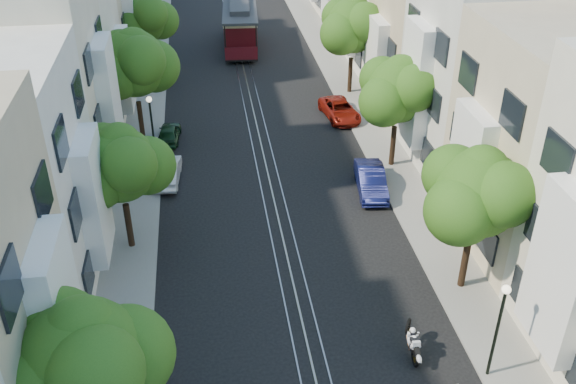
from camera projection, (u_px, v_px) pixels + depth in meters
name	position (u px, v px, depth m)	size (l,w,h in m)	color
ground	(255.00, 116.00, 43.20)	(200.00, 200.00, 0.00)	black
sidewalk_east	(360.00, 109.00, 44.03)	(2.50, 80.00, 0.12)	gray
sidewalk_west	(145.00, 121.00, 42.30)	(2.50, 80.00, 0.12)	gray
rail_left	(246.00, 116.00, 43.13)	(0.06, 80.00, 0.02)	gray
rail_slot	(255.00, 116.00, 43.19)	(0.06, 80.00, 0.02)	gray
rail_right	(263.00, 115.00, 43.26)	(0.06, 80.00, 0.02)	gray
lane_line	(255.00, 116.00, 43.20)	(0.08, 80.00, 0.01)	tan
townhouses_east	(433.00, 33.00, 41.84)	(7.75, 72.00, 12.00)	beige
townhouses_west	(59.00, 52.00, 39.06)	(7.75, 72.00, 11.76)	silver
tree_e_b	(479.00, 195.00, 25.53)	(4.93, 4.08, 6.68)	black
tree_e_c	(399.00, 92.00, 34.89)	(4.84, 3.99, 6.52)	black
tree_e_d	(354.00, 27.00, 44.04)	(5.01, 4.16, 6.85)	black
tree_w_a	(85.00, 363.00, 17.89)	(4.93, 4.08, 6.68)	black
tree_w_b	(121.00, 166.00, 28.20)	(4.72, 3.87, 6.27)	black
tree_w_c	(135.00, 65.00, 37.14)	(5.13, 4.28, 7.09)	black
tree_w_d	(145.00, 18.00, 46.68)	(4.84, 3.99, 6.52)	black
lamp_east	(500.00, 318.00, 22.20)	(0.32, 0.32, 4.16)	black
lamp_west	(152.00, 120.00, 35.89)	(0.32, 0.32, 4.16)	black
sportbike_rider	(413.00, 341.00, 24.19)	(0.42, 1.77, 1.26)	black
cable_car	(240.00, 24.00, 54.12)	(3.41, 9.16, 3.46)	black
parked_car_e_mid	(371.00, 180.00, 34.52)	(1.42, 4.08, 1.34)	#0D1141
parked_car_e_far	(340.00, 110.00, 42.62)	(1.91, 4.14, 1.15)	maroon
parked_car_w_mid	(167.00, 171.00, 35.50)	(1.28, 3.66, 1.21)	silver
parked_car_w_far	(169.00, 133.00, 39.76)	(1.27, 3.17, 1.08)	#14331C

